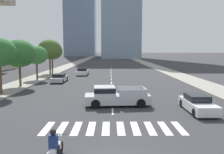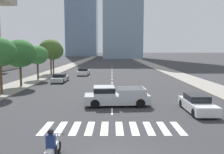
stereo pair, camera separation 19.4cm
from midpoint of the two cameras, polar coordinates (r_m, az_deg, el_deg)
The scene contains 13 objects.
sidewalk_east at distance 41.38m, azimuth 17.71°, elevation -0.24°, with size 4.00×260.00×0.15m, color gray.
sidewalk_west at distance 41.32m, azimuth -17.44°, elevation -0.24°, with size 4.00×260.00×0.15m, color gray.
crosswalk_near at distance 14.71m, azimuth 0.38°, elevation -12.27°, with size 8.55×2.56×0.01m.
lane_divider_center at distance 42.19m, azimuth 0.14°, elevation 0.10°, with size 0.14×50.00×0.01m.
motorcycle_lead at distance 10.71m, azimuth -13.88°, elevation -16.56°, with size 0.70×2.20×1.49m.
pickup_truck at distance 20.20m, azimuth 0.70°, elevation -4.69°, with size 5.62×2.40×1.67m.
sedan_silver_0 at distance 35.89m, azimuth -12.33°, elevation -0.26°, with size 1.85×4.50×1.26m.
sedan_white_1 at distance 44.93m, azimuth -6.79°, elevation 1.25°, with size 1.95×4.55×1.36m.
sedan_white_2 at distance 19.44m, azimuth 20.21°, elevation -6.16°, with size 1.77×4.47×1.31m.
street_tree_second at distance 32.08m, azimuth -21.27°, elevation 5.32°, with size 4.13×4.13×5.92m.
street_tree_third at distance 38.68m, azimuth -17.50°, elevation 5.09°, with size 3.41×3.41×5.28m.
street_tree_fourth at distance 46.48m, azimuth -14.53°, elevation 6.52°, with size 4.40×4.40×6.61m.
street_tree_fifth at distance 48.22m, azimuth -13.98°, elevation 6.16°, with size 4.12×4.12×6.18m.
Camera 2 is at (0.00, -9.14, 4.75)m, focal length 37.76 mm.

